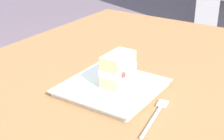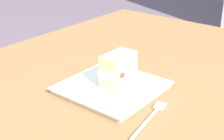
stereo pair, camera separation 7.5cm
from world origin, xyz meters
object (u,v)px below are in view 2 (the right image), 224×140
Objects in this scene: cake_slice at (118,69)px; dessert_fork at (150,117)px; dessert_plate at (112,87)px; patio_table at (74,120)px.

dessert_fork is (0.07, 0.15, -0.05)m from cake_slice.
cake_slice is at bearing 140.82° from dessert_plate.
patio_table is 0.19m from cake_slice.
cake_slice is (-0.01, 0.01, 0.05)m from dessert_plate.
dessert_fork is (0.06, 0.16, -0.00)m from dessert_plate.
cake_slice is at bearing -115.08° from dessert_fork.
dessert_fork is at bearing 64.92° from cake_slice.
dessert_plate is 0.17m from dessert_fork.
dessert_fork is at bearing 70.35° from dessert_plate.
dessert_plate is at bearing -39.18° from cake_slice.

